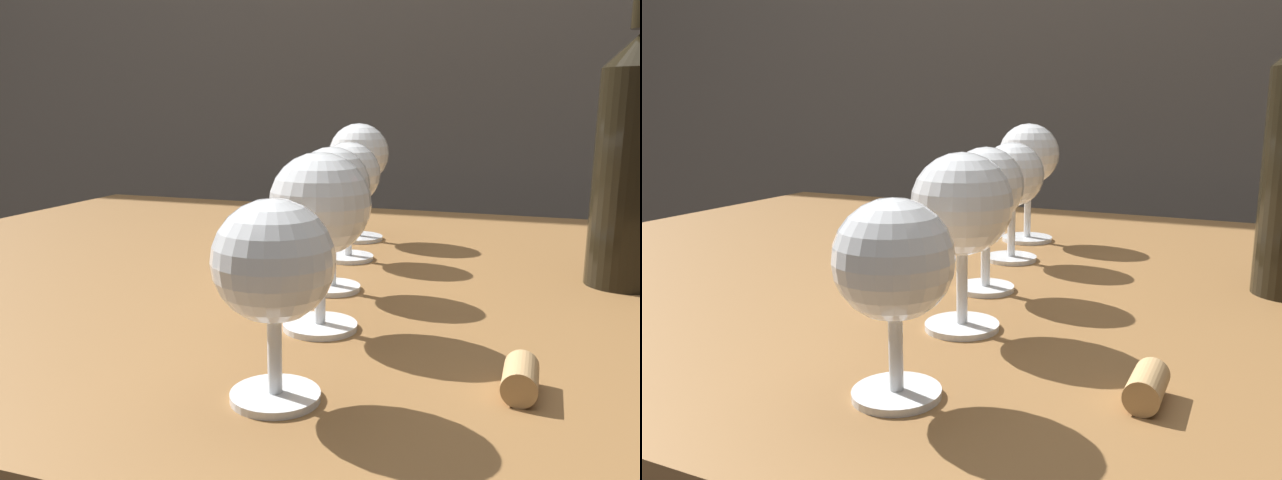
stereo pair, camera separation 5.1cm
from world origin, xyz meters
TOP-DOWN VIEW (x-y plane):
  - dining_table at (0.00, 0.00)m, footprint 1.14×0.86m
  - wine_glass_amber at (0.09, -0.31)m, footprint 0.07×0.07m
  - wine_glass_rose at (0.08, -0.18)m, footprint 0.08×0.08m
  - wine_glass_port at (0.05, -0.07)m, footprint 0.07×0.07m
  - wine_glass_merlot at (0.03, 0.05)m, footprint 0.07×0.07m
  - wine_glass_white at (0.01, 0.17)m, footprint 0.08×0.08m
  - wine_bottle at (0.32, 0.04)m, footprint 0.07×0.07m
  - cork at (0.23, -0.26)m, footprint 0.02×0.04m

SIDE VIEW (x-z plane):
  - dining_table at x=0.00m, z-range 0.27..1.02m
  - cork at x=0.23m, z-range 0.75..0.77m
  - wine_glass_amber at x=0.09m, z-range 0.77..0.90m
  - wine_glass_merlot at x=0.03m, z-range 0.78..0.91m
  - wine_glass_port at x=0.05m, z-range 0.78..0.92m
  - wine_glass_rose at x=0.08m, z-range 0.78..0.92m
  - wine_glass_white at x=0.01m, z-range 0.78..0.94m
  - wine_bottle at x=0.32m, z-range 0.72..1.05m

